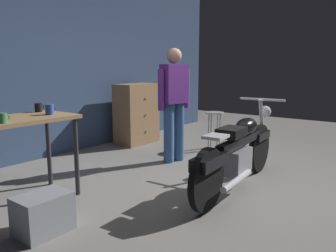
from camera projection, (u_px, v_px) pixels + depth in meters
ground_plane at (213, 186)px, 4.03m from camera, size 12.00×12.00×0.00m
back_wall at (63, 58)px, 5.43m from camera, size 8.00×0.12×3.10m
workbench at (9, 130)px, 3.33m from camera, size 1.30×0.64×0.90m
motorcycle at (239, 150)px, 3.91m from camera, size 2.19×0.60×1.00m
person_standing at (174, 100)px, 4.95m from camera, size 0.56×0.31×1.67m
shop_stool at (214, 120)px, 5.81m from camera, size 0.32×0.32×0.64m
wooden_dresser at (137, 114)px, 6.23m from camera, size 0.80×0.47×1.10m
storage_bin at (43, 214)px, 2.87m from camera, size 0.44×0.32×0.34m
mug_green_speckled at (2, 118)px, 3.05m from camera, size 0.12×0.09×0.09m
mug_black_matte at (39, 107)px, 3.82m from camera, size 0.11×0.08×0.10m
mug_blue_enamel at (50, 109)px, 3.60m from camera, size 0.12×0.09×0.11m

